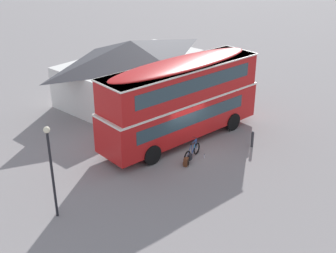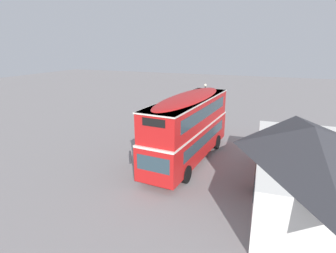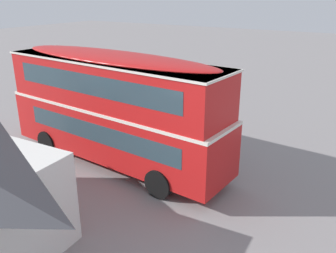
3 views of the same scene
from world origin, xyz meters
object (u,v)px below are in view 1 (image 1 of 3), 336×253
at_px(double_decker_bus, 182,97).
at_px(street_lamp, 51,162).
at_px(backpack_on_ground, 186,161).
at_px(touring_bicycle, 192,153).
at_px(water_bottle_clear_plastic, 204,156).
at_px(kerb_bollard, 252,139).

distance_m(double_decker_bus, street_lamp, 9.46).
bearing_deg(street_lamp, backpack_on_ground, -8.44).
xyz_separation_m(double_decker_bus, touring_bicycle, (-1.40, -2.10, -2.27)).
distance_m(double_decker_bus, backpack_on_ground, 4.01).
distance_m(touring_bicycle, backpack_on_ground, 0.83).
bearing_deg(water_bottle_clear_plastic, street_lamp, 171.96).
relative_size(street_lamp, kerb_bollard, 4.45).
bearing_deg(backpack_on_ground, street_lamp, 171.56).
xyz_separation_m(street_lamp, kerb_bollard, (11.45, -2.30, -2.20)).
bearing_deg(kerb_bollard, street_lamp, 168.67).
bearing_deg(street_lamp, kerb_bollard, -11.33).
bearing_deg(double_decker_bus, street_lamp, -172.05).
bearing_deg(kerb_bollard, double_decker_bus, 119.98).
bearing_deg(water_bottle_clear_plastic, touring_bicycle, 142.92).
height_order(double_decker_bus, street_lamp, double_decker_bus).
height_order(touring_bicycle, backpack_on_ground, touring_bicycle).
xyz_separation_m(double_decker_bus, street_lamp, (-9.37, -1.31, 0.05)).
distance_m(water_bottle_clear_plastic, kerb_bollard, 3.15).
height_order(touring_bicycle, street_lamp, street_lamp).
distance_m(touring_bicycle, water_bottle_clear_plastic, 0.74).
bearing_deg(kerb_bollard, water_bottle_clear_plastic, 159.57).
xyz_separation_m(water_bottle_clear_plastic, street_lamp, (-8.52, 1.20, 2.59)).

